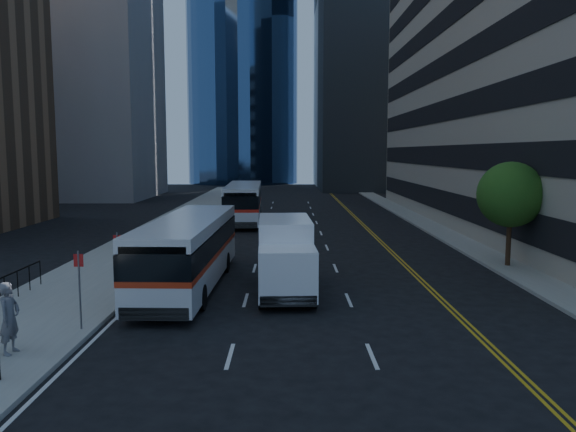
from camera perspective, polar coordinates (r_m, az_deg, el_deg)
The scene contains 9 objects.
ground at distance 20.13m, azimuth 5.38°, elevation -9.98°, with size 160.00×160.00×0.00m, color black.
sidewalk_west at distance 45.40m, azimuth -11.02°, elevation -0.72°, with size 5.00×90.00×0.15m, color gray.
sidewalk_east at distance 45.88m, azimuth 13.64°, elevation -0.71°, with size 2.00×90.00×0.15m, color gray.
midrise_west at distance 76.76m, azimuth -20.70°, elevation 14.96°, with size 18.00×18.00×35.00m, color gray.
street_tree at distance 29.38m, azimuth 21.68°, elevation 2.03°, with size 3.20×3.20×5.10m.
bus_front at distance 23.98m, azimuth -10.04°, elevation -3.41°, with size 2.81×11.54×2.96m.
bus_rear at distance 45.64m, azimuth -4.50°, elevation 1.46°, with size 3.02×12.09×3.10m.
box_truck at distance 22.80m, azimuth -0.27°, elevation -3.96°, with size 2.35×6.25×2.95m.
pedestrian at distance 17.50m, azimuth -26.44°, elevation -9.26°, with size 0.73×0.48×2.01m, color slate.
Camera 1 is at (-1.89, -19.21, 5.71)m, focal length 35.00 mm.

